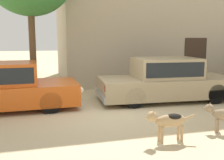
{
  "coord_description": "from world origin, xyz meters",
  "views": [
    {
      "loc": [
        -1.86,
        -7.01,
        2.07
      ],
      "look_at": [
        0.1,
        0.2,
        0.9
      ],
      "focal_mm": 42.51,
      "sensor_mm": 36.0,
      "label": 1
    }
  ],
  "objects": [
    {
      "name": "ground_plane",
      "position": [
        0.0,
        0.0,
        0.0
      ],
      "size": [
        80.0,
        80.0,
        0.0
      ],
      "primitive_type": "plane",
      "color": "#CCB78E"
    },
    {
      "name": "parked_sedan_nearest",
      "position": [
        -2.92,
        1.19,
        0.68
      ],
      "size": [
        4.39,
        1.92,
        1.38
      ],
      "rotation": [
        0.0,
        0.0,
        0.02
      ],
      "color": "#D15619",
      "rests_on": "ground_plane"
    },
    {
      "name": "parked_sedan_second",
      "position": [
        2.22,
        1.03,
        0.71
      ],
      "size": [
        4.75,
        2.08,
        1.44
      ],
      "rotation": [
        0.0,
        0.0,
        -0.06
      ],
      "color": "tan",
      "rests_on": "ground_plane"
    },
    {
      "name": "apartment_block",
      "position": [
        7.33,
        6.35,
        3.74
      ],
      "size": [
        16.34,
        5.65,
        7.47
      ],
      "color": "tan",
      "rests_on": "ground_plane"
    },
    {
      "name": "stray_dog_spotted",
      "position": [
        0.58,
        -2.33,
        0.44
      ],
      "size": [
        1.1,
        0.24,
        0.68
      ],
      "rotation": [
        0.0,
        0.0,
        3.1
      ],
      "color": "tan",
      "rests_on": "ground_plane"
    }
  ]
}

